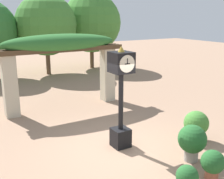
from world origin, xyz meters
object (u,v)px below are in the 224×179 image
Objects in this scene: potted_plant_far_right at (196,124)px; potted_plant_near_right at (192,140)px; pedestal_clock at (121,93)px; potted_plant_near_left at (213,163)px.

potted_plant_near_right is at bearing -141.11° from potted_plant_far_right.
potted_plant_near_right is at bearing -54.46° from pedestal_clock.
potted_plant_far_right is (1.25, 1.71, 0.13)m from potted_plant_near_left.
potted_plant_near_right is 1.30m from potted_plant_far_right.
potted_plant_near_left is at bearing -69.57° from pedestal_clock.
potted_plant_near_left is 2.12m from potted_plant_far_right.
potted_plant_far_right is at bearing 38.89° from potted_plant_near_right.
potted_plant_near_right is 1.04× the size of potted_plant_far_right.
pedestal_clock is 2.98m from potted_plant_near_left.
pedestal_clock is 2.59m from potted_plant_far_right.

